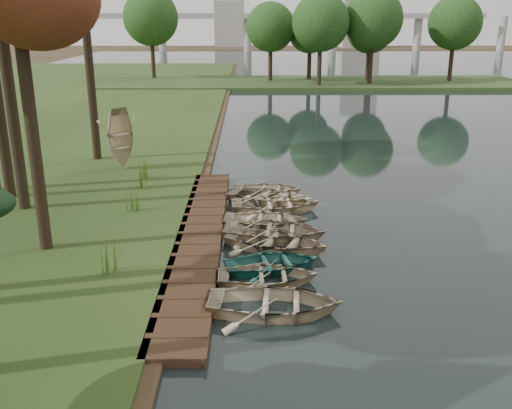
{
  "coord_description": "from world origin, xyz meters",
  "views": [
    {
      "loc": [
        0.19,
        -19.23,
        7.7
      ],
      "look_at": [
        0.43,
        0.12,
        1.33
      ],
      "focal_mm": 40.0,
      "sensor_mm": 36.0,
      "label": 1
    }
  ],
  "objects_px": {
    "rowboat_0": "(274,300)",
    "stored_rowboat": "(122,163)",
    "rowboat_2": "(272,261)",
    "boardwalk": "(200,237)",
    "rowboat_1": "(268,274)"
  },
  "relations": [
    {
      "from": "rowboat_0",
      "to": "rowboat_1",
      "type": "bearing_deg",
      "value": 8.02
    },
    {
      "from": "boardwalk",
      "to": "rowboat_0",
      "type": "bearing_deg",
      "value": -65.71
    },
    {
      "from": "rowboat_0",
      "to": "rowboat_1",
      "type": "distance_m",
      "value": 1.82
    },
    {
      "from": "rowboat_1",
      "to": "stored_rowboat",
      "type": "xyz_separation_m",
      "value": [
        -7.06,
        12.83,
        0.25
      ]
    },
    {
      "from": "rowboat_2",
      "to": "boardwalk",
      "type": "bearing_deg",
      "value": 31.26
    },
    {
      "from": "rowboat_0",
      "to": "rowboat_1",
      "type": "height_order",
      "value": "rowboat_0"
    },
    {
      "from": "rowboat_0",
      "to": "stored_rowboat",
      "type": "relative_size",
      "value": 1.18
    },
    {
      "from": "boardwalk",
      "to": "rowboat_1",
      "type": "xyz_separation_m",
      "value": [
        2.33,
        -3.63,
        0.22
      ]
    },
    {
      "from": "rowboat_1",
      "to": "stored_rowboat",
      "type": "distance_m",
      "value": 14.65
    },
    {
      "from": "rowboat_0",
      "to": "rowboat_1",
      "type": "relative_size",
      "value": 1.2
    },
    {
      "from": "stored_rowboat",
      "to": "rowboat_1",
      "type": "bearing_deg",
      "value": -106.83
    },
    {
      "from": "boardwalk",
      "to": "stored_rowboat",
      "type": "relative_size",
      "value": 5.11
    },
    {
      "from": "rowboat_0",
      "to": "stored_rowboat",
      "type": "xyz_separation_m",
      "value": [
        -7.18,
        14.65,
        0.19
      ]
    },
    {
      "from": "rowboat_0",
      "to": "stored_rowboat",
      "type": "distance_m",
      "value": 16.31
    },
    {
      "from": "boardwalk",
      "to": "rowboat_1",
      "type": "height_order",
      "value": "rowboat_1"
    }
  ]
}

